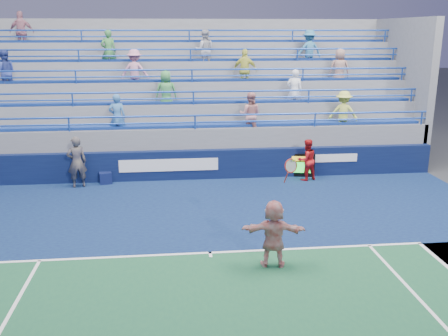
{
  "coord_description": "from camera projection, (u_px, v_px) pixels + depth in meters",
  "views": [
    {
      "loc": [
        -0.86,
        -11.33,
        5.34
      ],
      "look_at": [
        0.62,
        2.5,
        1.5
      ],
      "focal_mm": 40.0,
      "sensor_mm": 36.0,
      "label": 1
    }
  ],
  "objects": [
    {
      "name": "judge_chair",
      "position": [
        105.0,
        177.0,
        17.97
      ],
      "size": [
        0.51,
        0.52,
        0.76
      ],
      "color": "#0D153E",
      "rests_on": "ground"
    },
    {
      "name": "ball_girl",
      "position": [
        307.0,
        160.0,
        18.24
      ],
      "size": [
        0.89,
        0.78,
        1.54
      ],
      "primitive_type": "imported",
      "rotation": [
        0.0,
        0.0,
        3.45
      ],
      "color": "red",
      "rests_on": "ground"
    },
    {
      "name": "serve_speed_board",
      "position": [
        297.0,
        165.0,
        18.77
      ],
      "size": [
        1.3,
        0.4,
        0.9
      ],
      "color": "black",
      "rests_on": "ground"
    },
    {
      "name": "ground",
      "position": [
        210.0,
        254.0,
        12.37
      ],
      "size": [
        120.0,
        120.0,
        0.0
      ],
      "primitive_type": "plane",
      "color": "#333538"
    },
    {
      "name": "line_judge",
      "position": [
        77.0,
        162.0,
        17.37
      ],
      "size": [
        0.77,
        0.62,
        1.83
      ],
      "primitive_type": "imported",
      "rotation": [
        0.0,
        0.0,
        3.45
      ],
      "color": "#131634",
      "rests_on": "ground"
    },
    {
      "name": "sponsor_wall",
      "position": [
        196.0,
        165.0,
        18.46
      ],
      "size": [
        18.0,
        0.32,
        1.1
      ],
      "color": "#091136",
      "rests_on": "ground"
    },
    {
      "name": "bleacher_stand",
      "position": [
        191.0,
        120.0,
        21.8
      ],
      "size": [
        18.0,
        5.61,
        6.13
      ],
      "color": "slate",
      "rests_on": "ground"
    },
    {
      "name": "tennis_player",
      "position": [
        274.0,
        234.0,
        11.52
      ],
      "size": [
        1.56,
        0.69,
        2.6
      ],
      "color": "silver",
      "rests_on": "ground"
    }
  ]
}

